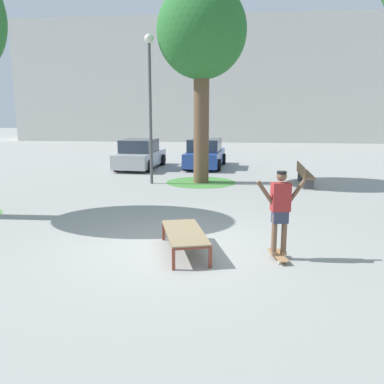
{
  "coord_description": "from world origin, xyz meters",
  "views": [
    {
      "loc": [
        1.24,
        -8.45,
        2.92
      ],
      "look_at": [
        0.24,
        1.16,
        1.0
      ],
      "focal_mm": 38.18,
      "sensor_mm": 36.0,
      "label": 1
    }
  ],
  "objects_px": {
    "skater": "(280,207)",
    "park_bench": "(304,174)",
    "skateboard": "(278,255)",
    "light_post": "(150,88)",
    "skate_box": "(185,233)",
    "car_silver": "(140,155)",
    "tree_mid_back": "(202,35)",
    "car_blue": "(205,154)"
  },
  "relations": [
    {
      "from": "tree_mid_back",
      "to": "skate_box",
      "type": "bearing_deg",
      "value": -87.58
    },
    {
      "from": "light_post",
      "to": "tree_mid_back",
      "type": "bearing_deg",
      "value": 13.65
    },
    {
      "from": "skater",
      "to": "light_post",
      "type": "bearing_deg",
      "value": 117.19
    },
    {
      "from": "tree_mid_back",
      "to": "park_bench",
      "type": "distance_m",
      "value": 6.82
    },
    {
      "from": "skater",
      "to": "car_blue",
      "type": "height_order",
      "value": "skater"
    },
    {
      "from": "tree_mid_back",
      "to": "car_silver",
      "type": "bearing_deg",
      "value": 131.78
    },
    {
      "from": "car_blue",
      "to": "light_post",
      "type": "distance_m",
      "value": 6.26
    },
    {
      "from": "tree_mid_back",
      "to": "park_bench",
      "type": "relative_size",
      "value": 3.25
    },
    {
      "from": "skater",
      "to": "park_bench",
      "type": "relative_size",
      "value": 0.7
    },
    {
      "from": "car_silver",
      "to": "car_blue",
      "type": "bearing_deg",
      "value": 12.27
    },
    {
      "from": "skateboard",
      "to": "skater",
      "type": "relative_size",
      "value": 0.49
    },
    {
      "from": "light_post",
      "to": "skateboard",
      "type": "bearing_deg",
      "value": -62.81
    },
    {
      "from": "skateboard",
      "to": "park_bench",
      "type": "distance_m",
      "value": 8.84
    },
    {
      "from": "skate_box",
      "to": "skater",
      "type": "bearing_deg",
      "value": -5.49
    },
    {
      "from": "car_silver",
      "to": "light_post",
      "type": "distance_m",
      "value": 5.59
    },
    {
      "from": "skate_box",
      "to": "car_silver",
      "type": "distance_m",
      "value": 13.09
    },
    {
      "from": "tree_mid_back",
      "to": "light_post",
      "type": "bearing_deg",
      "value": -166.35
    },
    {
      "from": "skate_box",
      "to": "skater",
      "type": "xyz_separation_m",
      "value": [
        1.92,
        -0.18,
        0.66
      ]
    },
    {
      "from": "skateboard",
      "to": "skater",
      "type": "distance_m",
      "value": 0.99
    },
    {
      "from": "light_post",
      "to": "park_bench",
      "type": "bearing_deg",
      "value": 2.91
    },
    {
      "from": "skateboard",
      "to": "tree_mid_back",
      "type": "distance_m",
      "value": 10.77
    },
    {
      "from": "skater",
      "to": "park_bench",
      "type": "xyz_separation_m",
      "value": [
        1.88,
        8.63,
        -0.62
      ]
    },
    {
      "from": "skate_box",
      "to": "skateboard",
      "type": "bearing_deg",
      "value": -5.54
    },
    {
      "from": "car_silver",
      "to": "car_blue",
      "type": "distance_m",
      "value": 3.39
    },
    {
      "from": "park_bench",
      "to": "light_post",
      "type": "height_order",
      "value": "light_post"
    },
    {
      "from": "skateboard",
      "to": "light_post",
      "type": "relative_size",
      "value": 0.14
    },
    {
      "from": "skate_box",
      "to": "light_post",
      "type": "bearing_deg",
      "value": 106.15
    },
    {
      "from": "skate_box",
      "to": "light_post",
      "type": "relative_size",
      "value": 0.35
    },
    {
      "from": "skater",
      "to": "car_blue",
      "type": "distance_m",
      "value": 13.65
    },
    {
      "from": "car_silver",
      "to": "park_bench",
      "type": "xyz_separation_m",
      "value": [
        7.65,
        -4.07,
        -0.24
      ]
    },
    {
      "from": "car_blue",
      "to": "park_bench",
      "type": "height_order",
      "value": "car_blue"
    },
    {
      "from": "skateboard",
      "to": "tree_mid_back",
      "type": "bearing_deg",
      "value": 104.54
    },
    {
      "from": "park_bench",
      "to": "light_post",
      "type": "bearing_deg",
      "value": -177.09
    },
    {
      "from": "skate_box",
      "to": "park_bench",
      "type": "relative_size",
      "value": 0.84
    },
    {
      "from": "skate_box",
      "to": "car_silver",
      "type": "xyz_separation_m",
      "value": [
        -3.85,
        12.51,
        0.28
      ]
    },
    {
      "from": "park_bench",
      "to": "skater",
      "type": "bearing_deg",
      "value": -102.31
    },
    {
      "from": "skateboard",
      "to": "car_blue",
      "type": "height_order",
      "value": "car_blue"
    },
    {
      "from": "skater",
      "to": "car_silver",
      "type": "distance_m",
      "value": 13.95
    },
    {
      "from": "tree_mid_back",
      "to": "park_bench",
      "type": "height_order",
      "value": "tree_mid_back"
    },
    {
      "from": "tree_mid_back",
      "to": "car_silver",
      "type": "distance_m",
      "value": 7.34
    },
    {
      "from": "tree_mid_back",
      "to": "car_silver",
      "type": "relative_size",
      "value": 1.82
    },
    {
      "from": "skateboard",
      "to": "skater",
      "type": "xyz_separation_m",
      "value": [
        -0.0,
        0.0,
        0.99
      ]
    }
  ]
}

